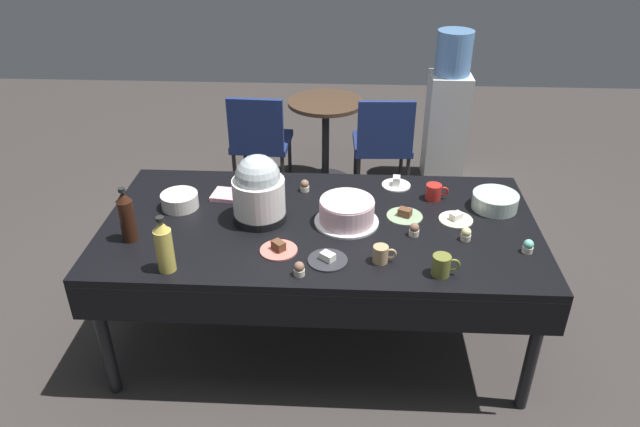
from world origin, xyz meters
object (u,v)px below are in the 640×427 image
potluck_table (320,232)px  maroon_chair_left (260,138)px  cupcake_vanilla (305,186)px  maroon_chair_right (383,140)px  dessert_plate_cream (456,219)px  cupcake_mint (261,179)px  soda_bottle_ginger_ale (164,246)px  coffee_mug_red (434,192)px  frosted_layer_cake (347,212)px  ceramic_snack_bowl (180,201)px  dessert_plate_white (396,184)px  dessert_plate_coral (279,249)px  glass_salad_bowl (495,201)px  dessert_plate_charcoal (328,259)px  dessert_plate_sage (405,215)px  slow_cooker (259,190)px  soda_bottle_cola (127,216)px  cupcake_berry (299,269)px  cupcake_rose (466,234)px  cupcake_lemon (414,230)px  coffee_mug_tan (381,254)px  cupcake_cocoa (528,246)px  water_cooler (447,112)px  coffee_mug_olive (442,265)px  round_cafe_table (326,127)px

potluck_table → maroon_chair_left: (-0.55, 1.66, -0.20)m
cupcake_vanilla → maroon_chair_right: maroon_chair_right is taller
dessert_plate_cream → cupcake_mint: cupcake_mint is taller
cupcake_vanilla → soda_bottle_ginger_ale: bearing=-125.9°
coffee_mug_red → frosted_layer_cake: bearing=-149.6°
ceramic_snack_bowl → dessert_plate_white: bearing=14.5°
dessert_plate_coral → dessert_plate_cream: 0.93m
dessert_plate_cream → coffee_mug_red: (-0.09, 0.22, 0.03)m
glass_salad_bowl → dessert_plate_charcoal: bearing=-148.3°
dessert_plate_sage → cupcake_mint: bearing=157.6°
potluck_table → slow_cooker: size_ratio=6.20×
frosted_layer_cake → soda_bottle_cola: soda_bottle_cola is taller
cupcake_berry → cupcake_rose: 0.85m
cupcake_lemon → soda_bottle_ginger_ale: bearing=-163.1°
cupcake_rose → cupcake_vanilla: same height
coffee_mug_tan → potluck_table: bearing=131.5°
cupcake_cocoa → cupcake_mint: bearing=155.2°
slow_cooker → soda_bottle_ginger_ale: size_ratio=1.30×
dessert_plate_sage → water_cooler: size_ratio=0.15×
coffee_mug_olive → dessert_plate_coral: bearing=168.6°
potluck_table → cupcake_vanilla: 0.36m
soda_bottle_ginger_ale → maroon_chair_left: size_ratio=0.32×
coffee_mug_red → soda_bottle_cola: bearing=-162.3°
dessert_plate_charcoal → cupcake_berry: 0.17m
cupcake_cocoa → cupcake_berry: bearing=-167.6°
dessert_plate_charcoal → round_cafe_table: size_ratio=0.26×
frosted_layer_cake → maroon_chair_left: bearing=112.5°
cupcake_berry → soda_bottle_ginger_ale: soda_bottle_ginger_ale is taller
cupcake_berry → cupcake_mint: same height
dessert_plate_cream → soda_bottle_cola: (-1.60, -0.26, 0.12)m
ceramic_snack_bowl → round_cafe_table: (0.70, 1.77, -0.29)m
dessert_plate_cream → frosted_layer_cake: bearing=-174.6°
coffee_mug_olive → maroon_chair_right: 2.11m
dessert_plate_sage → cupcake_berry: size_ratio=2.74×
dessert_plate_coral → dessert_plate_sage: 0.70m
frosted_layer_cake → dessert_plate_charcoal: (-0.08, -0.34, -0.05)m
coffee_mug_olive → water_cooler: water_cooler is taller
dessert_plate_cream → dessert_plate_sage: bearing=175.4°
potluck_table → cupcake_cocoa: size_ratio=32.59×
dessert_plate_charcoal → slow_cooker: bearing=135.3°
ceramic_snack_bowl → water_cooler: water_cooler is taller
dessert_plate_white → coffee_mug_tan: 0.76m
glass_salad_bowl → round_cafe_table: size_ratio=0.33×
coffee_mug_olive → dessert_plate_cream: bearing=74.1°
dessert_plate_sage → round_cafe_table: (-0.48, 1.81, -0.26)m
glass_salad_bowl → coffee_mug_olive: 0.71m
cupcake_lemon → cupcake_cocoa: same height
frosted_layer_cake → dessert_plate_white: (0.28, 0.42, -0.05)m
dessert_plate_cream → cupcake_rose: 0.18m
cupcake_berry → maroon_chair_left: (-0.48, 2.11, -0.29)m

